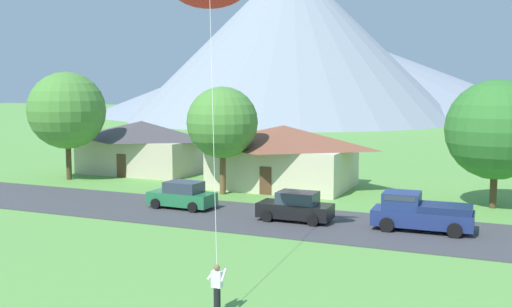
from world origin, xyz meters
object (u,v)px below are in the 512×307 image
(tree_near_left, at_px, (67,111))
(tree_left_of_center, at_px, (496,130))
(house_left_center, at_px, (142,146))
(pickup_truck_navy_west_side, at_px, (420,212))
(parked_car_green_mid_east, at_px, (182,196))
(parked_car_black_mid_west, at_px, (296,207))
(tree_right_of_center, at_px, (222,123))
(house_leftmost, at_px, (283,155))

(tree_near_left, distance_m, tree_left_of_center, 32.67)
(house_left_center, relative_size, pickup_truck_navy_west_side, 2.05)
(parked_car_green_mid_east, xyz_separation_m, pickup_truck_navy_west_side, (14.56, -0.14, 0.19))
(parked_car_green_mid_east, bearing_deg, house_left_center, 132.26)
(parked_car_black_mid_west, xyz_separation_m, parked_car_green_mid_east, (-7.75, 0.60, 0.00))
(parked_car_black_mid_west, xyz_separation_m, pickup_truck_navy_west_side, (6.81, 0.45, 0.19))
(pickup_truck_navy_west_side, bearing_deg, house_left_center, 153.98)
(tree_near_left, xyz_separation_m, tree_right_of_center, (14.67, -1.00, -0.58))
(tree_left_of_center, bearing_deg, parked_car_green_mid_east, -155.80)
(house_left_center, bearing_deg, pickup_truck_navy_west_side, -26.02)
(house_left_center, height_order, parked_car_green_mid_east, house_left_center)
(house_left_center, bearing_deg, tree_right_of_center, -30.86)
(tree_left_of_center, relative_size, parked_car_black_mid_west, 1.94)
(parked_car_black_mid_west, relative_size, pickup_truck_navy_west_side, 0.80)
(tree_near_left, bearing_deg, parked_car_black_mid_west, -18.07)
(tree_right_of_center, height_order, parked_car_green_mid_east, tree_right_of_center)
(house_leftmost, height_order, tree_right_of_center, tree_right_of_center)
(tree_left_of_center, bearing_deg, tree_near_left, -177.62)
(house_left_center, xyz_separation_m, tree_near_left, (-3.29, -5.80, 3.32))
(tree_right_of_center, xyz_separation_m, pickup_truck_navy_west_side, (14.56, -5.86, -4.07))
(house_leftmost, distance_m, parked_car_black_mid_west, 12.03)
(tree_left_of_center, bearing_deg, tree_right_of_center, -172.53)
(house_left_center, distance_m, tree_near_left, 7.45)
(house_left_center, relative_size, parked_car_black_mid_west, 2.57)
(house_left_center, bearing_deg, parked_car_green_mid_east, -47.74)
(tree_near_left, bearing_deg, pickup_truck_navy_west_side, -13.21)
(house_leftmost, bearing_deg, tree_right_of_center, -122.44)
(parked_car_green_mid_east, bearing_deg, house_leftmost, 74.21)
(tree_near_left, distance_m, pickup_truck_navy_west_side, 30.38)
(house_left_center, distance_m, parked_car_green_mid_east, 16.98)
(house_left_center, relative_size, parked_car_green_mid_east, 2.53)
(tree_left_of_center, bearing_deg, parked_car_black_mid_west, -139.68)
(pickup_truck_navy_west_side, bearing_deg, house_leftmost, 138.13)
(parked_car_black_mid_west, bearing_deg, tree_right_of_center, 140.82)
(house_leftmost, distance_m, parked_car_green_mid_east, 10.82)
(house_left_center, height_order, pickup_truck_navy_west_side, house_left_center)
(house_left_center, relative_size, tree_left_of_center, 1.32)
(tree_left_of_center, relative_size, pickup_truck_navy_west_side, 1.55)
(parked_car_green_mid_east, bearing_deg, pickup_truck_navy_west_side, -0.56)
(house_left_center, bearing_deg, house_leftmost, -8.82)
(house_left_center, distance_m, pickup_truck_navy_west_side, 28.89)
(house_left_center, relative_size, tree_right_of_center, 1.40)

